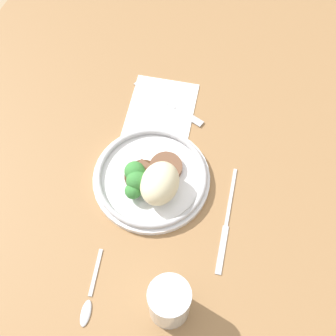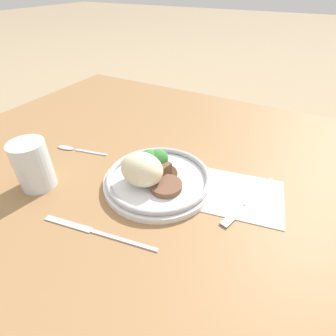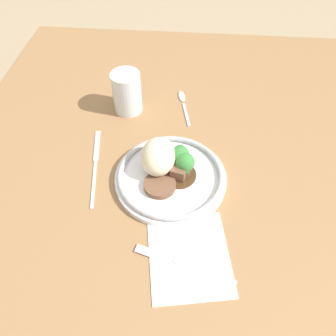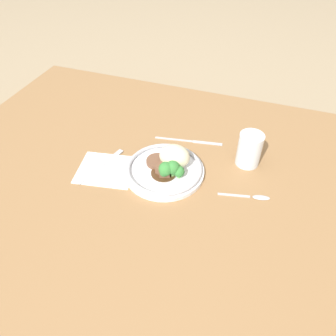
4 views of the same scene
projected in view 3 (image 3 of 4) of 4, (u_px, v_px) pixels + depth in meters
name	position (u px, v px, depth m)	size (l,w,h in m)	color
ground_plane	(177.00, 210.00, 0.72)	(8.00, 8.00, 0.00)	#998466
dining_table	(177.00, 204.00, 0.70)	(1.37, 1.06, 0.05)	olive
napkin	(189.00, 255.00, 0.59)	(0.19, 0.17, 0.00)	white
plate	(169.00, 171.00, 0.69)	(0.24, 0.24, 0.08)	white
juice_glass	(127.00, 95.00, 0.82)	(0.07, 0.07, 0.11)	yellow
fork	(174.00, 261.00, 0.59)	(0.06, 0.19, 0.00)	#B7B7BC
knife	(96.00, 163.00, 0.74)	(0.23, 0.05, 0.00)	#B7B7BC
spoon	(183.00, 101.00, 0.88)	(0.14, 0.04, 0.01)	#B7B7BC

